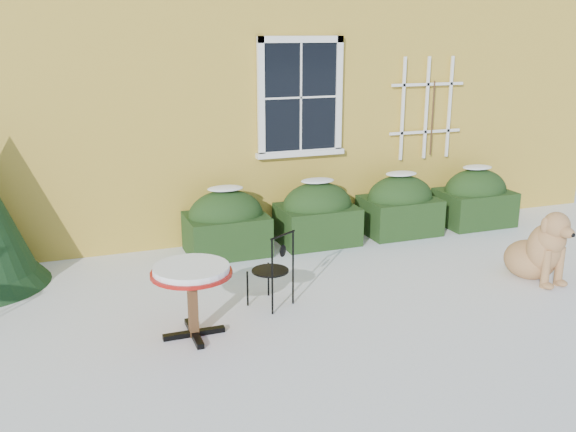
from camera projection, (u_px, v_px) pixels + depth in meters
name	position (u px, v px, depth m)	size (l,w,h in m)	color
ground	(323.00, 329.00, 6.37)	(80.00, 80.00, 0.00)	white
house	(176.00, 11.00, 11.79)	(12.40, 8.40, 6.40)	gold
hedge_row	(359.00, 210.00, 9.10)	(4.95, 0.80, 0.91)	black
bistro_table	(192.00, 278.00, 6.06)	(0.78, 0.78, 0.72)	black
patio_chair_near	(273.00, 269.00, 6.81)	(0.51, 0.51, 0.83)	black
dog	(540.00, 251.00, 7.54)	(0.62, 1.02, 0.91)	#B38150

